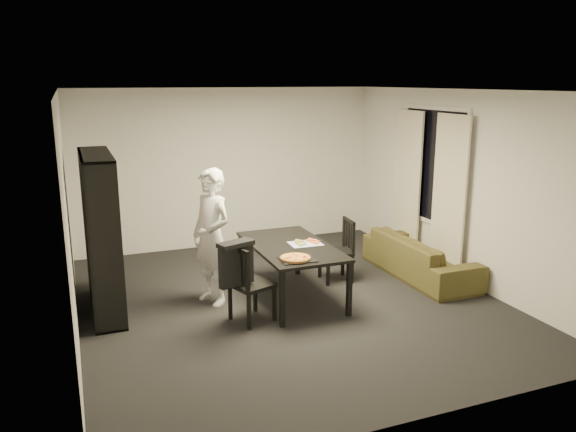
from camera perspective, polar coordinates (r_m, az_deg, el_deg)
name	(u,v)px	position (r m, az deg, el deg)	size (l,w,h in m)	color
room	(289,200)	(6.77, 0.14, 1.59)	(5.01, 5.51, 2.61)	black
window_pane	(433,166)	(8.45, 14.52, 4.95)	(0.02, 1.40, 1.60)	black
window_frame	(433,166)	(8.44, 14.49, 4.95)	(0.03, 1.52, 1.72)	white
curtain_left	(449,197)	(8.04, 16.03, 1.90)	(0.03, 0.70, 2.25)	beige
curtain_right	(407,184)	(8.88, 11.98, 3.20)	(0.03, 0.70, 2.25)	beige
bookshelf	(101,233)	(6.99, -18.44, -1.69)	(0.35, 1.50, 1.90)	black
dining_table	(291,250)	(7.07, 0.30, -3.43)	(0.93, 1.68, 0.70)	black
chair_left	(246,279)	(6.40, -4.33, -6.41)	(0.54, 0.54, 0.92)	black
chair_right	(342,246)	(7.77, 5.48, -3.02)	(0.44, 0.44, 0.87)	black
draped_jacket	(236,262)	(6.26, -5.30, -4.64)	(0.44, 0.30, 0.51)	black
person	(212,237)	(6.93, -7.76, -2.12)	(0.62, 0.40, 1.69)	white
baking_tray	(297,259)	(6.48, 0.96, -4.42)	(0.40, 0.32, 0.01)	black
pepperoni_pizza	(295,258)	(6.46, 0.76, -4.27)	(0.35, 0.35, 0.03)	#975D2C
kitchen_towel	(305,244)	(7.09, 1.77, -2.83)	(0.40, 0.30, 0.01)	silver
pizza_slices	(306,242)	(7.14, 1.86, -2.63)	(0.37, 0.31, 0.01)	#BB773A
sofa	(420,256)	(8.17, 13.28, -4.01)	(1.96, 0.77, 0.57)	#3A3917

